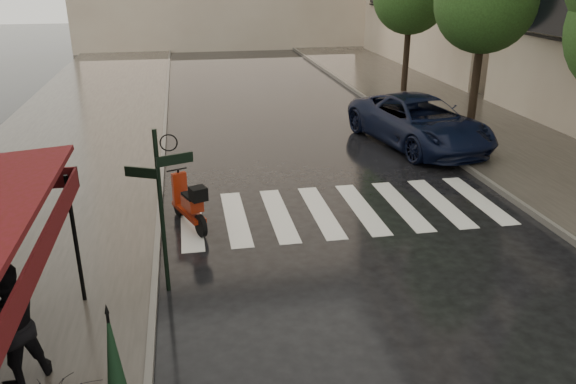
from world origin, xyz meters
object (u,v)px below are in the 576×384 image
object	(u,v)px
parked_car	(419,122)
parasol_back	(116,380)
pedestrian_terrace	(10,325)
scooter	(190,204)

from	to	relation	value
parked_car	parasol_back	bearing A→B (deg)	-137.31
pedestrian_terrace	parked_car	distance (m)	14.38
scooter	parked_car	size ratio (longest dim) A/B	0.30
scooter	parasol_back	world-z (taller)	parasol_back
pedestrian_terrace	parasol_back	bearing A→B (deg)	98.92
scooter	parasol_back	size ratio (longest dim) A/B	0.86
pedestrian_terrace	parked_car	bearing A→B (deg)	-170.52
pedestrian_terrace	parked_car	size ratio (longest dim) A/B	0.31
parked_car	parasol_back	size ratio (longest dim) A/B	2.85
scooter	parasol_back	bearing A→B (deg)	-119.04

